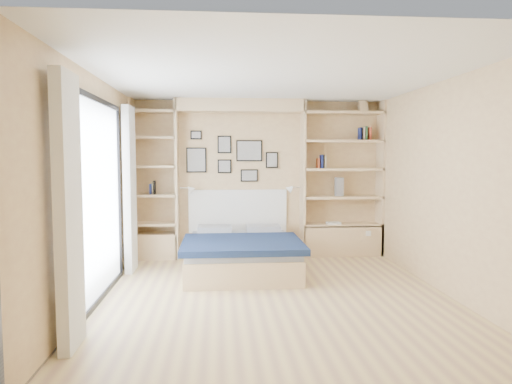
{
  "coord_description": "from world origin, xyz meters",
  "views": [
    {
      "loc": [
        -0.64,
        -5.15,
        1.61
      ],
      "look_at": [
        -0.15,
        0.9,
        1.13
      ],
      "focal_mm": 32.0,
      "sensor_mm": 36.0,
      "label": 1
    }
  ],
  "objects": [
    {
      "name": "ground",
      "position": [
        0.0,
        0.0,
        0.0
      ],
      "size": [
        4.5,
        4.5,
        0.0
      ],
      "primitive_type": "plane",
      "color": "#E3C781",
      "rests_on": "ground"
    },
    {
      "name": "room_shell",
      "position": [
        -0.39,
        1.52,
        1.08
      ],
      "size": [
        4.5,
        4.5,
        4.5
      ],
      "color": "#E6C589",
      "rests_on": "ground"
    },
    {
      "name": "bed",
      "position": [
        -0.34,
        1.18,
        0.26
      ],
      "size": [
        1.59,
        2.05,
        1.07
      ],
      "color": "beige",
      "rests_on": "ground"
    },
    {
      "name": "photo_gallery",
      "position": [
        -0.45,
        2.22,
        1.6
      ],
      "size": [
        1.48,
        0.02,
        0.82
      ],
      "color": "black",
      "rests_on": "ground"
    },
    {
      "name": "reading_lamps",
      "position": [
        -0.3,
        2.0,
        1.1
      ],
      "size": [
        1.92,
        0.12,
        0.15
      ],
      "color": "silver",
      "rests_on": "ground"
    },
    {
      "name": "shelf_decor",
      "position": [
        1.09,
        2.07,
        1.69
      ],
      "size": [
        3.51,
        0.23,
        2.03
      ],
      "color": "#A24525",
      "rests_on": "ground"
    }
  ]
}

